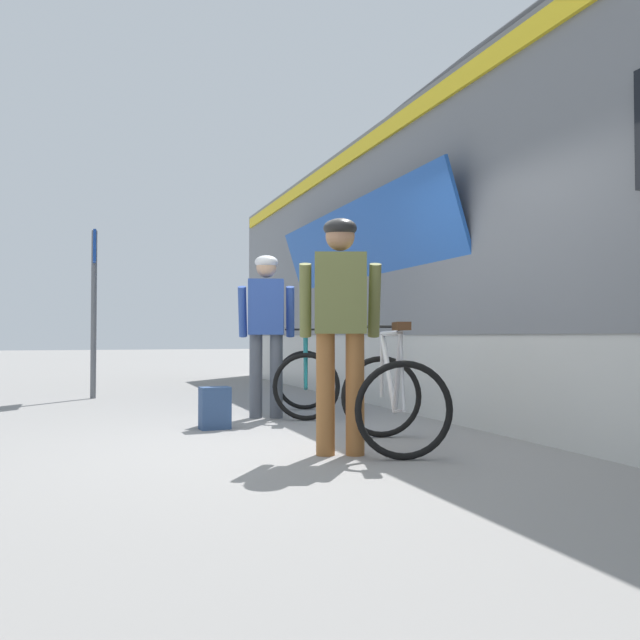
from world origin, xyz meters
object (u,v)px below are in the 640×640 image
at_px(bicycle_near_teal, 306,379).
at_px(backpack_on_platform, 215,408).
at_px(bicycle_far_silver, 392,397).
at_px(platform_sign_post, 94,285).
at_px(cyclist_near_in_blue, 266,320).
at_px(cyclist_far_in_olive, 340,313).

bearing_deg(bicycle_near_teal, backpack_on_platform, -147.27).
xyz_separation_m(bicycle_far_silver, platform_sign_post, (-2.17, 5.09, 1.22)).
xyz_separation_m(cyclist_near_in_blue, bicycle_near_teal, (0.49, 0.12, -0.65)).
height_order(bicycle_near_teal, backpack_on_platform, bicycle_near_teal).
xyz_separation_m(cyclist_near_in_blue, cyclist_far_in_olive, (-0.06, -2.27, 0.00)).
xyz_separation_m(cyclist_near_in_blue, backpack_on_platform, (-0.68, -0.63, -0.85)).
bearing_deg(cyclist_near_in_blue, backpack_on_platform, -137.03).
height_order(cyclist_far_in_olive, platform_sign_post, platform_sign_post).
xyz_separation_m(cyclist_far_in_olive, bicycle_far_silver, (0.50, 0.14, -0.65)).
bearing_deg(platform_sign_post, cyclist_far_in_olive, -72.22).
bearing_deg(cyclist_far_in_olive, bicycle_far_silver, 15.83).
distance_m(cyclist_near_in_blue, bicycle_far_silver, 2.27).
bearing_deg(backpack_on_platform, bicycle_far_silver, -56.60).
relative_size(cyclist_far_in_olive, platform_sign_post, 0.73).
height_order(cyclist_far_in_olive, bicycle_near_teal, cyclist_far_in_olive).
distance_m(backpack_on_platform, platform_sign_post, 4.01).
bearing_deg(bicycle_near_teal, cyclist_far_in_olive, -102.93).
relative_size(bicycle_far_silver, platform_sign_post, 0.51).
relative_size(cyclist_near_in_blue, platform_sign_post, 0.73).
xyz_separation_m(cyclist_far_in_olive, backpack_on_platform, (-0.62, 1.64, -0.85)).
height_order(backpack_on_platform, platform_sign_post, platform_sign_post).
distance_m(cyclist_near_in_blue, backpack_on_platform, 1.26).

